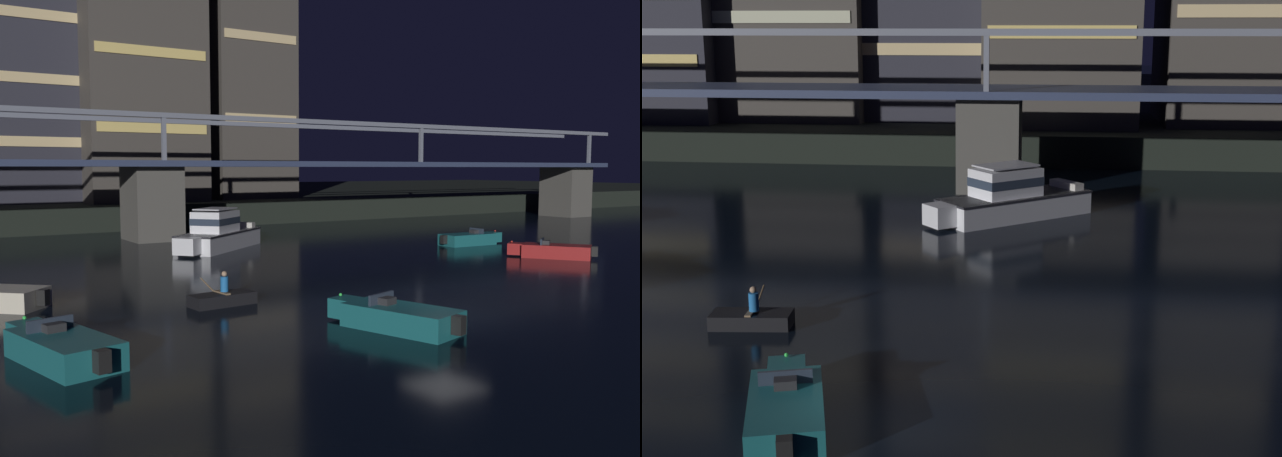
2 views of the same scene
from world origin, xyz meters
TOP-DOWN VIEW (x-y plane):
  - ground_plane at (0.00, 0.00)m, footprint 400.00×400.00m
  - far_riverbank at (0.00, 80.18)m, footprint 240.00×80.00m
  - river_bridge at (-0.00, 32.17)m, footprint 102.18×6.40m
  - tower_east_tall at (4.06, 47.49)m, footprint 11.24×8.30m
  - tower_east_low at (16.29, 51.56)m, footprint 8.96×12.36m
  - cabin_cruiser_near_left at (1.68, 23.91)m, footprint 8.30×7.47m
  - speedboat_mid_left at (-12.85, 1.78)m, footprint 2.65×5.21m
  - speedboat_mid_right at (-2.41, -0.21)m, footprint 2.85×5.16m
  - speedboat_far_left at (17.23, 9.11)m, footprint 3.83×4.77m
  - speedboat_far_center at (18.01, 16.91)m, footprint 5.22×1.98m
  - dinghy_with_paddler at (-5.73, 6.64)m, footprint 2.69×2.47m

SIDE VIEW (x-z plane):
  - ground_plane at x=0.00m, z-range 0.00..0.00m
  - dinghy_with_paddler at x=-5.73m, z-range -0.40..0.96m
  - speedboat_mid_left at x=-12.85m, z-range -0.17..0.99m
  - speedboat_mid_right at x=-2.41m, z-range -0.17..0.99m
  - speedboat_far_left at x=17.23m, z-range -0.17..0.99m
  - speedboat_far_center at x=18.01m, z-range -0.17..0.99m
  - cabin_cruiser_near_left at x=1.68m, z-range -0.34..2.45m
  - far_riverbank at x=0.00m, z-range 0.00..2.20m
  - river_bridge at x=0.00m, z-range -0.11..9.27m
  - tower_east_tall at x=4.06m, z-range 2.05..37.24m
  - tower_east_low at x=16.29m, z-range 2.05..44.44m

